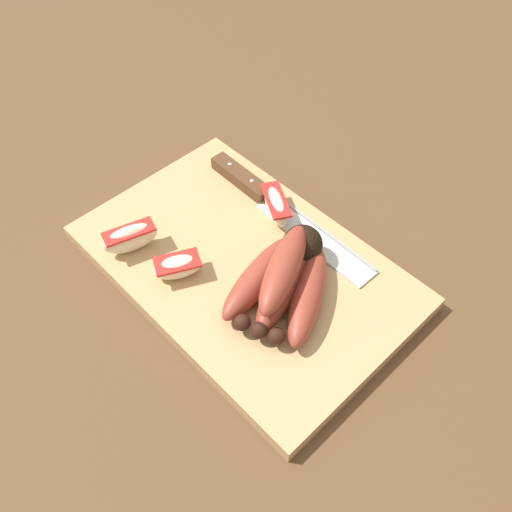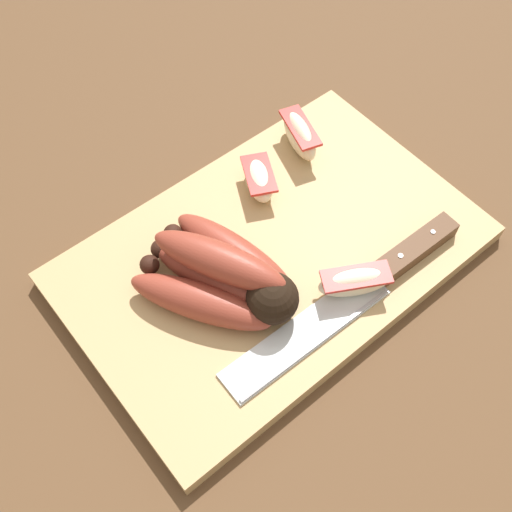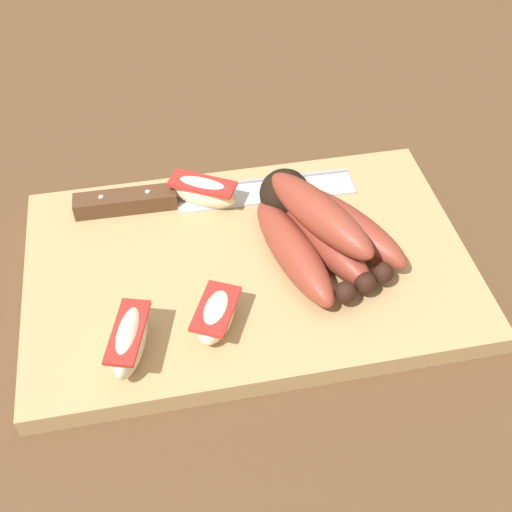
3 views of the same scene
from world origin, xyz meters
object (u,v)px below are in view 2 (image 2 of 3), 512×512
object	(u,v)px
banana_bunch	(224,277)
apple_wedge_far	(355,282)
chefs_knife	(379,277)
apple_wedge_near	(300,135)
apple_wedge_middle	(259,179)

from	to	relation	value
banana_bunch	apple_wedge_far	size ratio (longest dim) A/B	2.21
banana_bunch	chefs_knife	distance (m)	0.15
chefs_knife	apple_wedge_far	distance (m)	0.03
chefs_knife	apple_wedge_near	size ratio (longest dim) A/B	3.91
apple_wedge_middle	apple_wedge_far	xyz separation A→B (m)	(0.01, 0.15, 0.00)
chefs_knife	apple_wedge_near	xyz separation A→B (m)	(-0.05, -0.18, 0.01)
apple_wedge_middle	banana_bunch	bearing A→B (deg)	35.88
banana_bunch	chefs_knife	size ratio (longest dim) A/B	0.58
apple_wedge_middle	apple_wedge_far	distance (m)	0.15
chefs_knife	apple_wedge_far	world-z (taller)	apple_wedge_far
banana_bunch	apple_wedge_far	bearing A→B (deg)	140.15
apple_wedge_far	apple_wedge_near	bearing A→B (deg)	-115.46
banana_bunch	apple_wedge_middle	world-z (taller)	banana_bunch
banana_bunch	apple_wedge_near	world-z (taller)	banana_bunch
chefs_knife	banana_bunch	bearing A→B (deg)	-35.31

